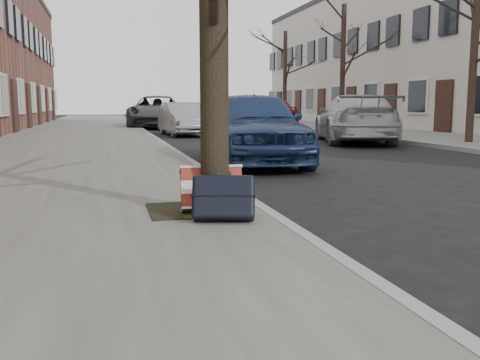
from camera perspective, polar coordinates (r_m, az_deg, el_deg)
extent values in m
plane|color=black|center=(5.08, 20.14, -5.88)|extent=(120.00, 120.00, 0.00)
cube|color=gray|center=(19.11, -16.79, 4.38)|extent=(5.00, 70.00, 0.12)
cube|color=gray|center=(21.85, 15.04, 4.87)|extent=(4.00, 70.00, 0.12)
cube|color=black|center=(5.43, -5.21, -3.16)|extent=(0.85, 0.85, 0.02)
cube|color=maroon|center=(5.28, -3.04, -0.98)|extent=(0.62, 0.36, 0.46)
cube|color=black|center=(4.87, -1.76, -1.86)|extent=(0.63, 0.47, 0.44)
imported|color=navy|center=(10.70, 1.32, 5.72)|extent=(2.11, 4.48, 1.48)
imported|color=#97999E|center=(20.50, -6.08, 6.50)|extent=(1.60, 3.90, 1.26)
imported|color=#37383D|center=(27.17, -8.82, 7.20)|extent=(3.45, 6.10, 1.61)
imported|color=#AEB1B6|center=(17.03, 12.13, 6.40)|extent=(3.38, 5.42, 1.46)
imported|color=maroon|center=(26.07, 3.06, 7.14)|extent=(1.85, 4.46, 1.51)
cylinder|color=black|center=(16.58, 23.67, 12.08)|extent=(0.22, 0.22, 4.81)
cylinder|color=black|center=(23.93, 10.90, 11.73)|extent=(0.22, 0.22, 5.28)
cylinder|color=black|center=(31.04, 4.82, 10.85)|extent=(0.23, 0.23, 5.15)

